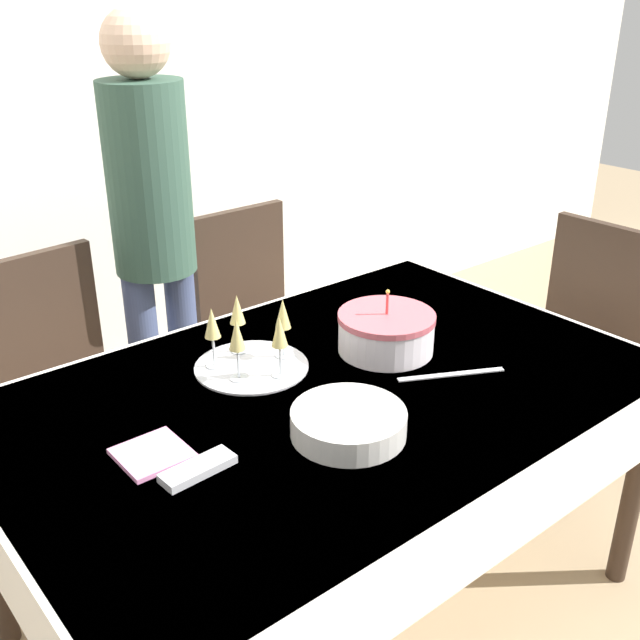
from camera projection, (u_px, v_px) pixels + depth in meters
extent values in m
plane|color=tan|center=(328.00, 605.00, 2.28)|extent=(12.00, 12.00, 0.00)
cube|color=silver|center=(52.00, 89.00, 2.89)|extent=(8.00, 0.05, 2.70)
cube|color=silver|center=(329.00, 392.00, 1.97)|extent=(1.70, 1.10, 0.03)
cube|color=silver|center=(329.00, 421.00, 2.01)|extent=(1.73, 1.13, 0.21)
cylinder|color=#38281E|center=(635.00, 482.00, 2.24)|extent=(0.06, 0.06, 0.74)
cylinder|color=#38281E|center=(403.00, 363.00, 2.93)|extent=(0.06, 0.06, 0.74)
cube|color=#38281E|center=(82.00, 418.00, 2.44)|extent=(0.46, 0.46, 0.04)
cube|color=#38281E|center=(41.00, 326.00, 2.45)|extent=(0.40, 0.08, 0.50)
cylinder|color=#38281E|center=(165.00, 475.00, 2.54)|extent=(0.04, 0.04, 0.41)
cylinder|color=#38281E|center=(68.00, 525.00, 2.30)|extent=(0.04, 0.04, 0.41)
cylinder|color=#38281E|center=(110.00, 434.00, 2.77)|extent=(0.04, 0.04, 0.41)
cylinder|color=#38281E|center=(16.00, 475.00, 2.54)|extent=(0.04, 0.04, 0.41)
cube|color=#38281E|center=(272.00, 351.00, 2.88)|extent=(0.42, 0.42, 0.04)
cube|color=#38281E|center=(240.00, 272.00, 2.90)|extent=(0.40, 0.04, 0.50)
cylinder|color=#38281E|center=(337.00, 404.00, 2.96)|extent=(0.04, 0.04, 0.41)
cylinder|color=#38281E|center=(263.00, 437.00, 2.75)|extent=(0.04, 0.04, 0.41)
cylinder|color=#38281E|center=(282.00, 371.00, 3.21)|extent=(0.04, 0.04, 0.41)
cylinder|color=#38281E|center=(210.00, 399.00, 3.00)|extent=(0.04, 0.04, 0.41)
cube|color=#38281E|center=(559.00, 371.00, 2.74)|extent=(0.43, 0.43, 0.04)
cube|color=#38281E|center=(599.00, 290.00, 2.74)|extent=(0.04, 0.40, 0.50)
cylinder|color=#38281E|center=(565.00, 463.00, 2.60)|extent=(0.04, 0.04, 0.41)
cylinder|color=#38281E|center=(483.00, 421.00, 2.85)|extent=(0.04, 0.04, 0.41)
cylinder|color=#38281E|center=(620.00, 427.00, 2.81)|extent=(0.04, 0.04, 0.41)
cylinder|color=#38281E|center=(539.00, 390.00, 3.06)|extent=(0.04, 0.04, 0.41)
cylinder|color=white|center=(386.00, 335.00, 2.13)|extent=(0.27, 0.27, 0.10)
cylinder|color=#D15B66|center=(387.00, 317.00, 2.11)|extent=(0.28, 0.28, 0.02)
cylinder|color=#E53F3F|center=(387.00, 304.00, 2.09)|extent=(0.01, 0.01, 0.06)
sphere|color=#F9CC4C|center=(388.00, 292.00, 2.08)|extent=(0.01, 0.01, 0.01)
cylinder|color=silver|center=(252.00, 366.00, 2.06)|extent=(0.31, 0.31, 0.01)
cylinder|color=silver|center=(284.00, 355.00, 2.11)|extent=(0.05, 0.05, 0.00)
cylinder|color=silver|center=(283.00, 341.00, 2.09)|extent=(0.01, 0.01, 0.08)
cone|color=#E0CC72|center=(283.00, 314.00, 2.05)|extent=(0.04, 0.04, 0.08)
cylinder|color=silver|center=(239.00, 351.00, 2.14)|extent=(0.05, 0.05, 0.00)
cylinder|color=silver|center=(239.00, 337.00, 2.12)|extent=(0.01, 0.01, 0.08)
cone|color=#E0CC72|center=(237.00, 309.00, 2.08)|extent=(0.04, 0.04, 0.08)
cylinder|color=silver|center=(215.00, 365.00, 2.05)|extent=(0.05, 0.05, 0.00)
cylinder|color=silver|center=(214.00, 351.00, 2.04)|extent=(0.01, 0.01, 0.08)
cone|color=#E0CC72|center=(212.00, 323.00, 2.00)|extent=(0.04, 0.04, 0.08)
cylinder|color=silver|center=(239.00, 378.00, 1.99)|extent=(0.05, 0.05, 0.00)
cylinder|color=silver|center=(238.00, 363.00, 1.97)|extent=(0.01, 0.01, 0.08)
cone|color=#E0CC72|center=(237.00, 334.00, 1.93)|extent=(0.04, 0.04, 0.08)
cylinder|color=silver|center=(280.00, 375.00, 2.01)|extent=(0.05, 0.05, 0.00)
cylinder|color=silver|center=(280.00, 360.00, 1.99)|extent=(0.01, 0.01, 0.08)
cone|color=#E0CC72|center=(279.00, 331.00, 1.95)|extent=(0.04, 0.04, 0.08)
cylinder|color=silver|center=(348.00, 433.00, 1.76)|extent=(0.27, 0.27, 0.01)
cylinder|color=silver|center=(348.00, 431.00, 1.75)|extent=(0.27, 0.27, 0.01)
cylinder|color=silver|center=(348.00, 428.00, 1.75)|extent=(0.27, 0.27, 0.01)
cylinder|color=silver|center=(348.00, 425.00, 1.75)|extent=(0.27, 0.27, 0.01)
cylinder|color=silver|center=(348.00, 423.00, 1.75)|extent=(0.27, 0.27, 0.01)
cylinder|color=silver|center=(349.00, 420.00, 1.74)|extent=(0.27, 0.27, 0.01)
cylinder|color=silver|center=(349.00, 418.00, 1.74)|extent=(0.27, 0.27, 0.01)
cylinder|color=silver|center=(349.00, 415.00, 1.74)|extent=(0.27, 0.27, 0.01)
cylinder|color=silver|center=(349.00, 413.00, 1.73)|extent=(0.27, 0.27, 0.01)
cube|color=silver|center=(451.00, 374.00, 2.02)|extent=(0.27, 0.15, 0.00)
cube|color=silver|center=(198.00, 469.00, 1.62)|extent=(0.17, 0.07, 0.02)
cube|color=pink|center=(152.00, 454.00, 1.68)|extent=(0.15, 0.15, 0.01)
cylinder|color=#3F4C72|center=(148.00, 377.00, 2.75)|extent=(0.11, 0.11, 0.81)
cylinder|color=#3F4C72|center=(186.00, 364.00, 2.84)|extent=(0.11, 0.11, 0.81)
cylinder|color=#335142|center=(149.00, 179.00, 2.49)|extent=(0.28, 0.28, 0.64)
sphere|color=#D8B293|center=(135.00, 42.00, 2.31)|extent=(0.22, 0.22, 0.22)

